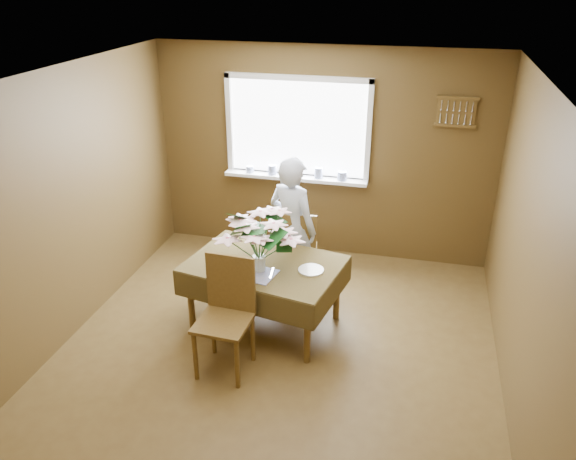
% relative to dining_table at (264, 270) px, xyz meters
% --- Properties ---
extents(floor, '(4.50, 4.50, 0.00)m').
position_rel_dining_table_xyz_m(floor, '(0.22, -0.51, -0.61)').
color(floor, brown).
rests_on(floor, ground).
extents(ceiling, '(4.50, 4.50, 0.00)m').
position_rel_dining_table_xyz_m(ceiling, '(0.22, -0.51, 1.89)').
color(ceiling, white).
rests_on(ceiling, wall_back).
extents(wall_back, '(4.00, 0.00, 4.00)m').
position_rel_dining_table_xyz_m(wall_back, '(0.22, 1.74, 0.64)').
color(wall_back, brown).
rests_on(wall_back, floor).
extents(wall_front, '(4.00, 0.00, 4.00)m').
position_rel_dining_table_xyz_m(wall_front, '(0.22, -2.76, 0.64)').
color(wall_front, brown).
rests_on(wall_front, floor).
extents(wall_left, '(0.00, 4.50, 4.50)m').
position_rel_dining_table_xyz_m(wall_left, '(-1.78, -0.51, 0.64)').
color(wall_left, brown).
rests_on(wall_left, floor).
extents(wall_right, '(0.00, 4.50, 4.50)m').
position_rel_dining_table_xyz_m(wall_right, '(2.22, -0.51, 0.64)').
color(wall_right, brown).
rests_on(wall_right, floor).
extents(window_assembly, '(1.72, 0.20, 1.22)m').
position_rel_dining_table_xyz_m(window_assembly, '(-0.07, 1.69, 0.74)').
color(window_assembly, white).
rests_on(window_assembly, wall_back).
extents(spoon_rack, '(0.44, 0.05, 0.33)m').
position_rel_dining_table_xyz_m(spoon_rack, '(1.67, 1.71, 1.24)').
color(spoon_rack, brown).
rests_on(spoon_rack, wall_back).
extents(dining_table, '(1.59, 1.23, 0.70)m').
position_rel_dining_table_xyz_m(dining_table, '(0.00, 0.00, 0.00)').
color(dining_table, brown).
rests_on(dining_table, floor).
extents(chair_far, '(0.47, 0.47, 0.96)m').
position_rel_dining_table_xyz_m(chair_far, '(0.17, 0.69, -0.09)').
color(chair_far, brown).
rests_on(chair_far, floor).
extents(chair_near, '(0.47, 0.47, 1.04)m').
position_rel_dining_table_xyz_m(chair_near, '(-0.15, -0.67, -0.05)').
color(chair_near, brown).
rests_on(chair_near, floor).
extents(seated_woman, '(0.67, 0.57, 1.56)m').
position_rel_dining_table_xyz_m(seated_woman, '(0.12, 0.65, 0.17)').
color(seated_woman, white).
rests_on(seated_woman, floor).
extents(flower_bouquet, '(0.61, 0.61, 0.53)m').
position_rel_dining_table_xyz_m(flower_bouquet, '(-0.01, -0.15, 0.43)').
color(flower_bouquet, white).
rests_on(flower_bouquet, dining_table).
extents(side_plate, '(0.26, 0.26, 0.01)m').
position_rel_dining_table_xyz_m(side_plate, '(0.47, -0.04, 0.09)').
color(side_plate, white).
rests_on(side_plate, dining_table).
extents(table_knife, '(0.04, 0.20, 0.00)m').
position_rel_dining_table_xyz_m(table_knife, '(0.13, -0.19, 0.09)').
color(table_knife, silver).
rests_on(table_knife, dining_table).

